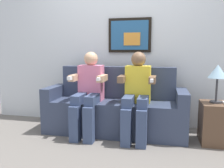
# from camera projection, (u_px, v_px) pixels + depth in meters

# --- Properties ---
(ground_plane) EXTENTS (5.60, 5.60, 0.00)m
(ground_plane) POSITION_uv_depth(u_px,v_px,m) (109.00, 140.00, 2.87)
(ground_plane) COLOR #66605B
(back_wall_assembly) EXTENTS (4.30, 0.10, 2.60)m
(back_wall_assembly) POSITION_uv_depth(u_px,v_px,m) (121.00, 39.00, 3.42)
(back_wall_assembly) COLOR silver
(back_wall_assembly) RESTS_ON ground_plane
(couch) EXTENTS (1.90, 0.58, 0.90)m
(couch) POSITION_uv_depth(u_px,v_px,m) (115.00, 110.00, 3.14)
(couch) COLOR #333D56
(couch) RESTS_ON ground_plane
(person_on_left) EXTENTS (0.46, 0.56, 1.11)m
(person_on_left) POSITION_uv_depth(u_px,v_px,m) (89.00, 90.00, 3.01)
(person_on_left) COLOR pink
(person_on_left) RESTS_ON ground_plane
(person_on_right) EXTENTS (0.46, 0.56, 1.11)m
(person_on_right) POSITION_uv_depth(u_px,v_px,m) (137.00, 92.00, 2.87)
(person_on_right) COLOR yellow
(person_on_right) RESTS_ON ground_plane
(side_table_right) EXTENTS (0.40, 0.40, 0.50)m
(side_table_right) POSITION_uv_depth(u_px,v_px,m) (218.00, 123.00, 2.76)
(side_table_right) COLOR brown
(side_table_right) RESTS_ON ground_plane
(table_lamp) EXTENTS (0.22, 0.22, 0.46)m
(table_lamp) POSITION_uv_depth(u_px,v_px,m) (218.00, 73.00, 2.70)
(table_lamp) COLOR #333338
(table_lamp) RESTS_ON side_table_right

